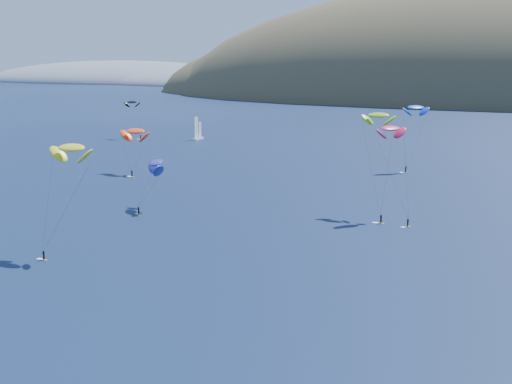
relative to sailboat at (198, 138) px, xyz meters
The scene contains 9 objects.
headland 642.21m from the sailboat, 123.78° to the left, with size 460.00×250.00×60.00m.
sailboat is the anchor object (origin of this frame).
kitesurfer_1 82.58m from the sailboat, 75.34° to the right, with size 10.73×10.56×14.89m.
kitesurfer_2 166.73m from the sailboat, 70.10° to the right, with size 8.73×8.89×20.58m.
kitesurfer_3 143.46m from the sailboat, 46.94° to the right, with size 8.10×13.16×23.01m.
kitesurfer_4 105.09m from the sailboat, 24.69° to the right, with size 8.72×10.35×20.84m.
kitesurfer_9 148.79m from the sailboat, 47.06° to the right, with size 9.70×11.81×20.74m.
kitesurfer_10 129.72m from the sailboat, 66.82° to the right, with size 9.08×13.65×12.71m.
kitesurfer_12 31.03m from the sailboat, behind, with size 9.74×5.15×16.64m.
Camera 1 is at (43.22, -38.04, 33.71)m, focal length 50.00 mm.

